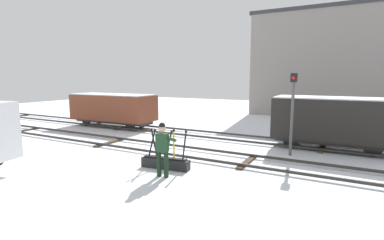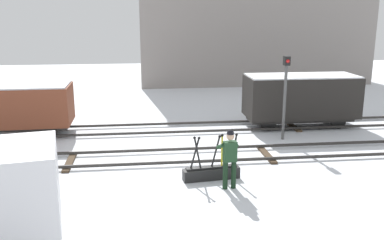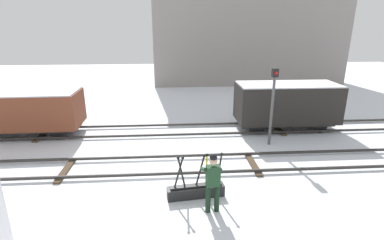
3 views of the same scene
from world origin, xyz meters
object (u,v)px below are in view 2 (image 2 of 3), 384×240
(signal_post, at_px, (285,89))
(freight_car_mid_siding, at_px, (0,107))
(freight_car_far_end, at_px, (301,97))
(rail_worker, at_px, (230,155))
(switch_lever_frame, at_px, (211,171))

(signal_post, distance_m, freight_car_mid_siding, 11.82)
(freight_car_far_end, xyz_separation_m, freight_car_mid_siding, (-13.05, 0.00, -0.10))
(rail_worker, relative_size, freight_car_far_end, 0.36)
(rail_worker, relative_size, signal_post, 0.53)
(switch_lever_frame, xyz_separation_m, rail_worker, (0.41, -0.76, 0.78))
(switch_lever_frame, relative_size, signal_post, 0.54)
(signal_post, xyz_separation_m, freight_car_mid_siding, (-11.64, 1.91, -0.86))
(switch_lever_frame, height_order, freight_car_far_end, freight_car_far_end)
(switch_lever_frame, height_order, rail_worker, rail_worker)
(switch_lever_frame, distance_m, rail_worker, 1.16)
(switch_lever_frame, xyz_separation_m, signal_post, (3.64, 3.95, 1.87))
(signal_post, distance_m, freight_car_far_end, 2.49)
(switch_lever_frame, bearing_deg, freight_car_mid_siding, 136.94)
(freight_car_far_end, relative_size, freight_car_mid_siding, 0.86)
(freight_car_far_end, height_order, freight_car_mid_siding, freight_car_far_end)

